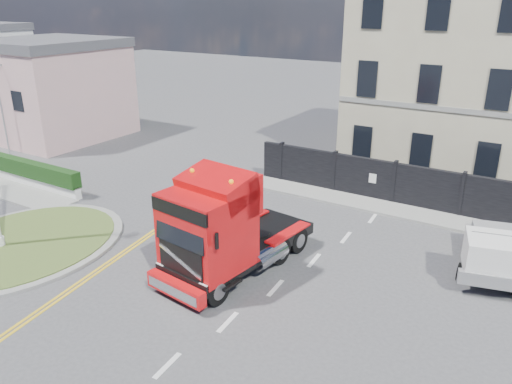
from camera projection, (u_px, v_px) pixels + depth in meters
The scene contains 12 objects.
ground at pixel (211, 261), 18.47m from camera, with size 120.00×120.00×0.00m, color #424244.
traffic_island at pixel (21, 245), 19.47m from camera, with size 6.80×6.80×0.17m.
hedge_wall at pixel (25, 171), 25.73m from camera, with size 8.00×0.55×1.35m.
pavement_side at pixel (8, 190), 25.11m from camera, with size 8.50×1.80×0.10m, color gray.
seaside_bldg_pink at pixel (53, 93), 34.29m from camera, with size 8.00×8.00×6.00m, color #C79B9E.
seaside_bldg_cream at pixel (10, 86), 39.96m from camera, with size 9.00×8.00×5.00m, color beige.
hoarding_fence at pixel (451, 194), 22.06m from camera, with size 18.80×0.25×2.00m.
georgian_building at pixel (483, 65), 26.56m from camera, with size 12.30×10.30×12.80m.
pavement_far at pixel (430, 218), 21.96m from camera, with size 20.00×1.60×0.12m, color gray.
truck at pixel (220, 232), 16.83m from camera, with size 3.13×6.58×3.79m.
flatbed_pickup at pixel (494, 255), 16.82m from camera, with size 2.71×4.69×1.82m.
lamppost_slim at pixel (0, 102), 30.14m from camera, with size 0.22×0.45×5.47m.
Camera 1 is at (9.94, -13.02, 9.05)m, focal length 35.00 mm.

